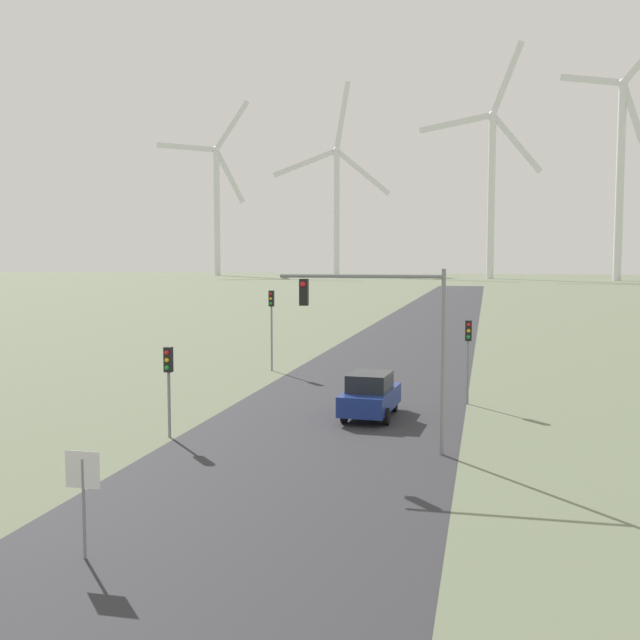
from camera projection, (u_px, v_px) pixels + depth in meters
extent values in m
cube|color=#2D2D33|center=(404.00, 347.00, 53.76)|extent=(10.00, 240.00, 0.01)
cylinder|color=gray|center=(84.00, 509.00, 15.97)|extent=(0.07, 0.07, 2.18)
cube|color=white|center=(82.00, 470.00, 15.89)|extent=(0.81, 0.01, 0.81)
cube|color=red|center=(83.00, 470.00, 15.90)|extent=(0.76, 0.02, 0.76)
cylinder|color=gray|center=(169.00, 392.00, 26.77)|extent=(0.11, 0.11, 3.27)
cube|color=black|center=(168.00, 360.00, 26.67)|extent=(0.28, 0.24, 0.90)
sphere|color=red|center=(167.00, 353.00, 26.52)|extent=(0.16, 0.16, 0.16)
sphere|color=gold|center=(167.00, 360.00, 26.54)|extent=(0.16, 0.16, 0.16)
sphere|color=green|center=(167.00, 368.00, 26.56)|extent=(0.16, 0.16, 0.16)
cylinder|color=gray|center=(468.00, 362.00, 32.87)|extent=(0.11, 0.11, 3.71)
cube|color=black|center=(469.00, 331.00, 32.75)|extent=(0.28, 0.24, 0.90)
sphere|color=red|center=(469.00, 325.00, 32.60)|extent=(0.16, 0.16, 0.16)
sphere|color=gold|center=(468.00, 331.00, 32.62)|extent=(0.16, 0.16, 0.16)
sphere|color=green|center=(468.00, 337.00, 32.64)|extent=(0.16, 0.16, 0.16)
cylinder|color=gray|center=(272.00, 331.00, 42.59)|extent=(0.11, 0.11, 4.59)
cube|color=black|center=(271.00, 298.00, 42.44)|extent=(0.28, 0.24, 0.90)
sphere|color=red|center=(271.00, 294.00, 42.28)|extent=(0.16, 0.16, 0.16)
sphere|color=gold|center=(271.00, 299.00, 42.31)|extent=(0.16, 0.16, 0.16)
sphere|color=green|center=(271.00, 303.00, 42.33)|extent=(0.16, 0.16, 0.16)
cylinder|color=gray|center=(443.00, 363.00, 24.27)|extent=(0.14, 0.14, 6.09)
cylinder|color=gray|center=(360.00, 276.00, 24.63)|extent=(5.46, 0.12, 0.12)
cube|color=black|center=(304.00, 292.00, 25.09)|extent=(0.28, 0.24, 0.90)
sphere|color=red|center=(303.00, 284.00, 24.94)|extent=(0.18, 0.18, 0.18)
cube|color=navy|center=(370.00, 399.00, 30.24)|extent=(2.05, 4.20, 0.80)
cube|color=#1E2328|center=(370.00, 382.00, 30.04)|extent=(1.69, 2.19, 0.70)
cylinder|color=black|center=(355.00, 402.00, 31.69)|extent=(0.22, 0.66, 0.66)
cylinder|color=black|center=(394.00, 404.00, 31.33)|extent=(0.22, 0.66, 0.66)
cylinder|color=black|center=(344.00, 415.00, 29.22)|extent=(0.22, 0.66, 0.66)
cylinder|color=black|center=(386.00, 416.00, 28.86)|extent=(0.22, 0.66, 0.66)
cylinder|color=silver|center=(217.00, 213.00, 270.63)|extent=(2.20, 2.20, 45.15)
sphere|color=silver|center=(216.00, 150.00, 268.75)|extent=(2.60, 2.60, 2.60)
cube|color=silver|center=(230.00, 177.00, 270.51)|extent=(10.04, 4.84, 18.88)
cube|color=silver|center=(232.00, 125.00, 269.16)|extent=(11.69, 5.57, 17.95)
cube|color=silver|center=(186.00, 147.00, 266.60)|extent=(18.77, 8.72, 2.89)
cylinder|color=silver|center=(336.00, 213.00, 270.28)|extent=(2.20, 2.20, 44.83)
sphere|color=silver|center=(337.00, 151.00, 268.41)|extent=(2.60, 2.60, 2.60)
cube|color=silver|center=(342.00, 115.00, 267.16)|extent=(5.74, 1.14, 23.81)
cube|color=silver|center=(304.00, 163.00, 270.04)|extent=(22.87, 3.09, 10.03)
cube|color=silver|center=(363.00, 173.00, 268.04)|extent=(19.47, 2.71, 16.56)
cylinder|color=silver|center=(491.00, 197.00, 229.00)|extent=(2.20, 2.20, 49.68)
sphere|color=silver|center=(493.00, 115.00, 226.94)|extent=(2.60, 2.60, 2.60)
cube|color=silver|center=(508.00, 77.00, 224.78)|extent=(9.51, 1.32, 21.18)
cube|color=silver|center=(455.00, 123.00, 230.56)|extent=(21.95, 2.40, 5.27)
cube|color=silver|center=(517.00, 144.00, 225.47)|extent=(15.26, 1.82, 18.18)
cylinder|color=silver|center=(620.00, 183.00, 206.68)|extent=(2.20, 2.20, 54.14)
sphere|color=silver|center=(623.00, 83.00, 204.43)|extent=(2.60, 2.60, 2.60)
cube|color=silver|center=(633.00, 113.00, 203.79)|extent=(6.73, 2.39, 16.15)
cube|color=silver|center=(590.00, 80.00, 208.44)|extent=(15.93, 5.06, 5.10)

